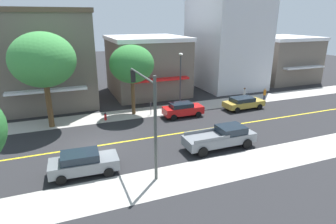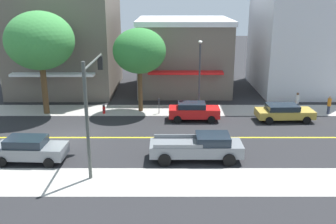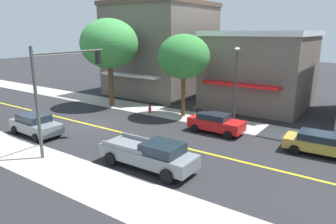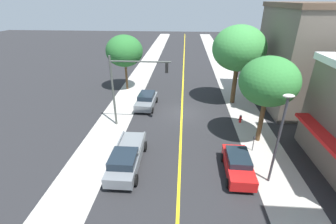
# 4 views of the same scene
# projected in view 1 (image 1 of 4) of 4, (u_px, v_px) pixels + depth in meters

# --- Properties ---
(ground_plane) EXTENTS (140.00, 140.00, 0.00)m
(ground_plane) POSITION_uv_depth(u_px,v_px,m) (97.00, 146.00, 23.20)
(ground_plane) COLOR #262628
(sidewalk_left) EXTENTS (3.42, 126.00, 0.01)m
(sidewalk_left) POSITION_uv_depth(u_px,v_px,m) (87.00, 119.00, 29.32)
(sidewalk_left) COLOR #ADA8A0
(sidewalk_left) RESTS_ON ground
(sidewalk_right) EXTENTS (3.42, 126.00, 0.01)m
(sidewalk_right) POSITION_uv_depth(u_px,v_px,m) (113.00, 192.00, 17.08)
(sidewalk_right) COLOR #ADA8A0
(sidewalk_right) RESTS_ON ground
(road_centerline_stripe) EXTENTS (0.20, 126.00, 0.00)m
(road_centerline_stripe) POSITION_uv_depth(u_px,v_px,m) (97.00, 146.00, 23.20)
(road_centerline_stripe) COLOR yellow
(road_centerline_stripe) RESTS_ON ground
(pale_office_building) EXTENTS (12.35, 10.76, 11.02)m
(pale_office_building) POSITION_uv_depth(u_px,v_px,m) (45.00, 57.00, 33.61)
(pale_office_building) COLOR #665B51
(pale_office_building) RESTS_ON ground
(brick_apartment_block) EXTENTS (11.07, 9.82, 7.68)m
(brick_apartment_block) POSITION_uv_depth(u_px,v_px,m) (147.00, 65.00, 38.51)
(brick_apartment_block) COLOR #665B51
(brick_apartment_block) RESTS_ON ground
(tan_rowhouse) EXTENTS (11.35, 8.92, 13.39)m
(tan_rowhouse) POSITION_uv_depth(u_px,v_px,m) (226.00, 41.00, 41.89)
(tan_rowhouse) COLOR silver
(tan_rowhouse) RESTS_ON ground
(corner_shop_building) EXTENTS (10.34, 9.70, 7.18)m
(corner_shop_building) POSITION_uv_depth(u_px,v_px,m) (280.00, 59.00, 46.57)
(corner_shop_building) COLOR #665B51
(corner_shop_building) RESTS_ON ground
(street_tree_right_corner) EXTENTS (5.82, 5.82, 8.90)m
(street_tree_right_corner) POSITION_uv_depth(u_px,v_px,m) (43.00, 60.00, 25.32)
(street_tree_right_corner) COLOR brown
(street_tree_right_corner) RESTS_ON ground
(street_tree_left_far) EXTENTS (4.64, 4.64, 7.43)m
(street_tree_left_far) POSITION_uv_depth(u_px,v_px,m) (132.00, 64.00, 29.20)
(street_tree_left_far) COLOR brown
(street_tree_left_far) RESTS_ON ground
(fire_hydrant) EXTENTS (0.44, 0.24, 0.82)m
(fire_hydrant) POSITION_uv_depth(u_px,v_px,m) (105.00, 116.00, 28.91)
(fire_hydrant) COLOR red
(fire_hydrant) RESTS_ON ground
(parking_meter) EXTENTS (0.12, 0.18, 1.35)m
(parking_meter) POSITION_uv_depth(u_px,v_px,m) (151.00, 107.00, 30.46)
(parking_meter) COLOR #4C4C51
(parking_meter) RESTS_ON ground
(traffic_light_mast) EXTENTS (5.57, 0.32, 6.83)m
(traffic_light_mast) POSITION_uv_depth(u_px,v_px,m) (147.00, 105.00, 18.49)
(traffic_light_mast) COLOR #474C47
(traffic_light_mast) RESTS_ON ground
(street_lamp) EXTENTS (0.70, 0.36, 6.44)m
(street_lamp) POSITION_uv_depth(u_px,v_px,m) (180.00, 76.00, 30.90)
(street_lamp) COLOR #38383D
(street_lamp) RESTS_ON ground
(red_sedan_left_curb) EXTENTS (1.99, 4.25, 1.52)m
(red_sedan_left_curb) POSITION_uv_depth(u_px,v_px,m) (183.00, 109.00, 29.89)
(red_sedan_left_curb) COLOR red
(red_sedan_left_curb) RESTS_ON ground
(grey_sedan_right_curb) EXTENTS (2.26, 4.57, 1.58)m
(grey_sedan_right_curb) POSITION_uv_depth(u_px,v_px,m) (83.00, 163.00, 18.83)
(grey_sedan_right_curb) COLOR slate
(grey_sedan_right_curb) RESTS_ON ground
(gold_sedan_left_curb) EXTENTS (2.24, 4.78, 1.40)m
(gold_sedan_left_curb) POSITION_uv_depth(u_px,v_px,m) (243.00, 103.00, 32.40)
(gold_sedan_left_curb) COLOR #B29338
(gold_sedan_left_curb) RESTS_ON ground
(grey_pickup_truck) EXTENTS (2.22, 5.90, 1.70)m
(grey_pickup_truck) POSITION_uv_depth(u_px,v_px,m) (221.00, 137.00, 22.74)
(grey_pickup_truck) COLOR slate
(grey_pickup_truck) RESTS_ON ground
(pedestrian_white_shirt) EXTENTS (0.31, 0.31, 1.81)m
(pedestrian_white_shirt) POSITION_uv_depth(u_px,v_px,m) (244.00, 94.00, 35.11)
(pedestrian_white_shirt) COLOR black
(pedestrian_white_shirt) RESTS_ON ground
(pedestrian_orange_shirt) EXTENTS (0.33, 0.33, 1.63)m
(pedestrian_orange_shirt) POSITION_uv_depth(u_px,v_px,m) (265.00, 94.00, 35.55)
(pedestrian_orange_shirt) COLOR #33384C
(pedestrian_orange_shirt) RESTS_ON ground
(small_dog) EXTENTS (0.58, 0.50, 0.47)m
(small_dog) POSITION_uv_depth(u_px,v_px,m) (236.00, 100.00, 35.12)
(small_dog) COLOR #C6B28C
(small_dog) RESTS_ON ground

